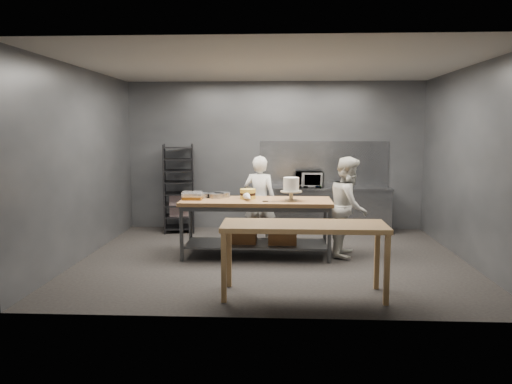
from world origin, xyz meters
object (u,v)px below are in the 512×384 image
(microwave, at_px, (309,179))
(layer_cake, at_px, (248,194))
(work_table, at_px, (257,221))
(near_counter, at_px, (304,231))
(chef_behind, at_px, (260,200))
(speed_rack, at_px, (179,189))
(chef_right, at_px, (349,206))
(frosted_cake_stand, at_px, (291,186))

(microwave, relative_size, layer_cake, 2.16)
(work_table, relative_size, layer_cake, 9.54)
(near_counter, xyz_separation_m, chef_behind, (-0.65, 2.72, -0.02))
(near_counter, height_order, speed_rack, speed_rack)
(chef_right, distance_m, frosted_cake_stand, 1.02)
(chef_right, height_order, microwave, chef_right)
(speed_rack, distance_m, chef_behind, 2.00)
(work_table, height_order, chef_right, chef_right)
(work_table, distance_m, chef_behind, 0.83)
(microwave, bearing_deg, chef_right, -74.04)
(microwave, distance_m, layer_cake, 2.19)
(layer_cake, bearing_deg, chef_behind, 77.31)
(speed_rack, bearing_deg, chef_behind, -33.41)
(chef_behind, bearing_deg, speed_rack, -20.12)
(chef_behind, height_order, frosted_cake_stand, chef_behind)
(near_counter, xyz_separation_m, frosted_cake_stand, (-0.12, 1.81, 0.34))
(work_table, distance_m, frosted_cake_stand, 0.80)
(speed_rack, distance_m, chef_right, 3.61)
(chef_behind, xyz_separation_m, layer_cake, (-0.16, -0.72, 0.21))
(frosted_cake_stand, distance_m, layer_cake, 0.74)
(layer_cake, bearing_deg, frosted_cake_stand, -15.92)
(layer_cake, bearing_deg, work_table, -28.43)
(near_counter, relative_size, frosted_cake_stand, 5.40)
(chef_behind, relative_size, microwave, 2.92)
(speed_rack, relative_size, frosted_cake_stand, 4.72)
(speed_rack, bearing_deg, chef_right, -29.81)
(chef_behind, bearing_deg, near_counter, 116.79)
(work_table, relative_size, chef_behind, 1.52)
(work_table, bearing_deg, frosted_cake_stand, -12.02)
(chef_right, xyz_separation_m, frosted_cake_stand, (-0.93, -0.22, 0.35))
(frosted_cake_stand, bearing_deg, microwave, 79.26)
(speed_rack, bearing_deg, layer_cake, -50.39)
(speed_rack, bearing_deg, near_counter, -58.74)
(work_table, distance_m, speed_rack, 2.54)
(speed_rack, bearing_deg, microwave, 1.76)
(speed_rack, relative_size, chef_right, 1.09)
(microwave, bearing_deg, layer_cake, -119.95)
(microwave, bearing_deg, speed_rack, -178.24)
(frosted_cake_stand, xyz_separation_m, layer_cake, (-0.70, 0.20, -0.15))
(near_counter, bearing_deg, work_table, 109.03)
(work_table, height_order, frosted_cake_stand, frosted_cake_stand)
(speed_rack, bearing_deg, frosted_cake_stand, -42.50)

